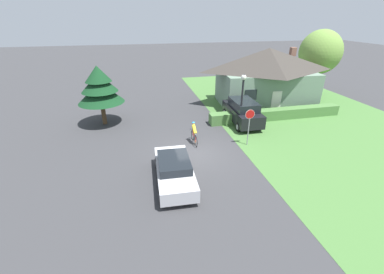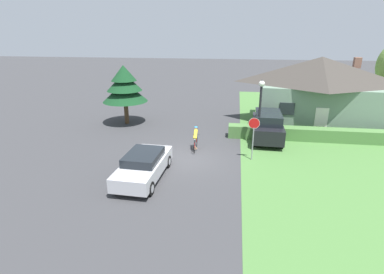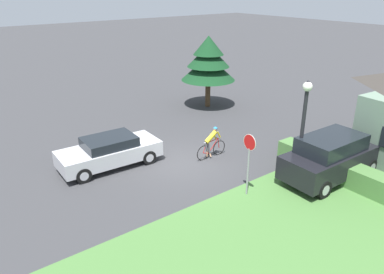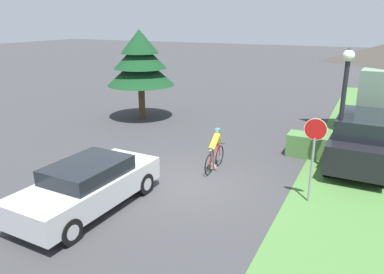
% 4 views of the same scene
% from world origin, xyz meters
% --- Properties ---
extents(ground_plane, '(140.00, 140.00, 0.00)m').
position_xyz_m(ground_plane, '(0.00, 0.00, 0.00)').
color(ground_plane, '#38383A').
extents(sedan_left_lane, '(2.07, 4.69, 1.42)m').
position_xyz_m(sedan_left_lane, '(-1.76, -2.83, 0.73)').
color(sedan_left_lane, '#BCBCC1').
rests_on(sedan_left_lane, ground).
extents(cyclist, '(0.44, 1.77, 1.54)m').
position_xyz_m(cyclist, '(0.34, 1.49, 0.73)').
color(cyclist, black).
rests_on(cyclist, ground).
extents(parked_suv_right, '(2.10, 4.90, 1.99)m').
position_xyz_m(parked_suv_right, '(5.06, 4.24, 1.01)').
color(parked_suv_right, black).
rests_on(parked_suv_right, ground).
extents(stop_sign, '(0.65, 0.07, 2.60)m').
position_xyz_m(stop_sign, '(3.88, 0.40, 1.81)').
color(stop_sign, gray).
rests_on(stop_sign, ground).
extents(street_lamp, '(0.39, 0.39, 4.41)m').
position_xyz_m(street_lamp, '(4.35, 2.96, 2.89)').
color(street_lamp, black).
rests_on(street_lamp, ground).
extents(conifer_tall_near, '(3.60, 3.60, 4.76)m').
position_xyz_m(conifer_tall_near, '(-6.11, 6.59, 3.09)').
color(conifer_tall_near, '#4C3823').
rests_on(conifer_tall_near, ground).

